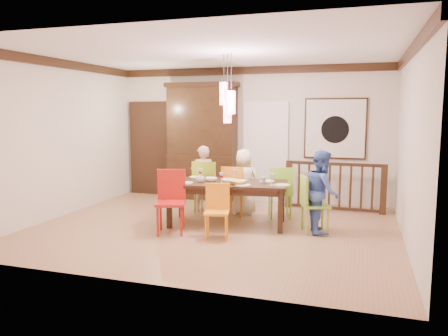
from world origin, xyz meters
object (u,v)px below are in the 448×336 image
(china_hutch, at_px, (202,141))
(person_far_mid, at_px, (244,182))
(dining_table, at_px, (227,187))
(balustrade, at_px, (335,186))
(person_end_right, at_px, (322,192))
(person_far_left, at_px, (203,179))
(chair_far_left, at_px, (207,183))
(chair_end_right, at_px, (315,200))

(china_hutch, relative_size, person_far_mid, 2.05)
(dining_table, relative_size, china_hutch, 0.82)
(china_hutch, xyz_separation_m, balustrade, (2.91, -0.35, -0.79))
(dining_table, bearing_deg, person_far_mid, 77.67)
(person_end_right, bearing_deg, dining_table, 76.65)
(china_hutch, xyz_separation_m, person_end_right, (2.80, -2.00, -0.62))
(balustrade, xyz_separation_m, person_far_left, (-2.45, -0.85, 0.15))
(dining_table, relative_size, person_far_mid, 1.69)
(balustrade, height_order, person_far_mid, person_far_mid)
(person_far_mid, distance_m, person_end_right, 1.72)
(person_end_right, bearing_deg, chair_far_left, 58.04)
(chair_end_right, height_order, china_hutch, china_hutch)
(balustrade, xyz_separation_m, person_end_right, (-0.10, -1.65, 0.17))
(chair_end_right, bearing_deg, person_far_left, 49.56)
(dining_table, height_order, person_far_left, person_far_left)
(chair_end_right, xyz_separation_m, person_far_left, (-2.25, 0.84, 0.12))
(balustrade, height_order, person_end_right, person_end_right)
(chair_far_left, relative_size, person_far_left, 0.79)
(china_hutch, height_order, person_far_mid, china_hutch)
(dining_table, bearing_deg, balustrade, 37.13)
(chair_far_left, distance_m, china_hutch, 1.58)
(chair_end_right, height_order, balustrade, balustrade)
(person_far_left, xyz_separation_m, person_far_mid, (0.82, 0.01, -0.02))
(china_hutch, bearing_deg, person_far_left, -69.09)
(chair_end_right, relative_size, person_far_left, 0.71)
(dining_table, relative_size, chair_end_right, 2.29)
(chair_far_left, distance_m, chair_end_right, 2.25)
(balustrade, height_order, person_far_left, person_far_left)
(person_far_mid, bearing_deg, person_far_left, -6.36)
(dining_table, height_order, chair_far_left, chair_far_left)
(chair_far_left, bearing_deg, chair_end_right, 159.97)
(person_far_left, distance_m, person_end_right, 2.48)
(chair_far_left, bearing_deg, person_end_right, 161.71)
(china_hutch, bearing_deg, chair_end_right, -37.02)
(chair_far_left, height_order, chair_end_right, chair_far_left)
(china_hutch, distance_m, person_far_left, 1.43)
(chair_end_right, bearing_deg, china_hutch, 33.11)
(person_end_right, bearing_deg, person_far_mid, 47.74)
(chair_far_left, relative_size, person_end_right, 0.76)
(china_hutch, bearing_deg, dining_table, -59.10)
(chair_end_right, distance_m, person_end_right, 0.18)
(dining_table, distance_m, chair_end_right, 1.50)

